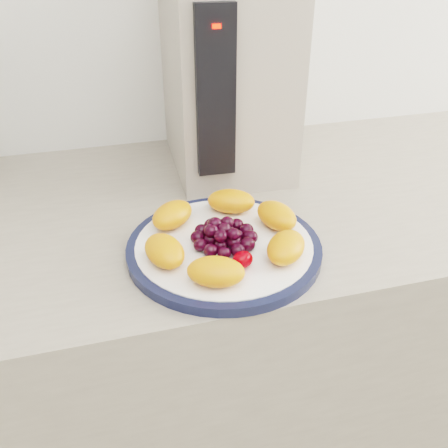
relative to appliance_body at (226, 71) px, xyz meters
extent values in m
cube|color=gray|center=(-0.16, -0.15, -0.63)|extent=(3.50, 0.60, 0.90)
cube|color=#9C654D|center=(-0.16, -0.15, -0.66)|extent=(3.48, 0.58, 0.84)
cylinder|color=#131936|center=(-0.09, -0.31, -0.18)|extent=(0.29, 0.29, 0.01)
cylinder|color=white|center=(-0.09, -0.31, -0.17)|extent=(0.26, 0.26, 0.02)
cube|color=#A3988A|center=(0.00, 0.00, 0.00)|extent=(0.22, 0.30, 0.37)
cube|color=black|center=(-0.06, -0.15, 0.01)|extent=(0.06, 0.02, 0.27)
cube|color=#FF0C05|center=(-0.06, -0.16, 0.11)|extent=(0.01, 0.01, 0.01)
ellipsoid|color=orange|center=(0.00, -0.29, -0.15)|extent=(0.07, 0.09, 0.04)
ellipsoid|color=orange|center=(-0.05, -0.23, -0.15)|extent=(0.09, 0.08, 0.04)
ellipsoid|color=orange|center=(-0.15, -0.24, -0.15)|extent=(0.09, 0.09, 0.04)
ellipsoid|color=orange|center=(-0.18, -0.34, -0.15)|extent=(0.07, 0.09, 0.04)
ellipsoid|color=orange|center=(-0.13, -0.40, -0.15)|extent=(0.09, 0.08, 0.04)
ellipsoid|color=orange|center=(-0.02, -0.37, -0.15)|extent=(0.09, 0.09, 0.04)
ellipsoid|color=black|center=(-0.09, -0.31, -0.16)|extent=(0.02, 0.02, 0.02)
ellipsoid|color=black|center=(-0.07, -0.31, -0.16)|extent=(0.02, 0.02, 0.02)
ellipsoid|color=black|center=(-0.08, -0.30, -0.16)|extent=(0.02, 0.02, 0.02)
ellipsoid|color=black|center=(-0.10, -0.30, -0.16)|extent=(0.02, 0.02, 0.02)
ellipsoid|color=black|center=(-0.11, -0.31, -0.16)|extent=(0.02, 0.02, 0.02)
ellipsoid|color=black|center=(-0.10, -0.33, -0.16)|extent=(0.02, 0.02, 0.02)
ellipsoid|color=black|center=(-0.08, -0.33, -0.16)|extent=(0.02, 0.02, 0.02)
ellipsoid|color=black|center=(-0.05, -0.30, -0.16)|extent=(0.02, 0.02, 0.02)
ellipsoid|color=black|center=(-0.06, -0.29, -0.16)|extent=(0.02, 0.02, 0.02)
ellipsoid|color=black|center=(-0.08, -0.28, -0.16)|extent=(0.02, 0.02, 0.02)
ellipsoid|color=black|center=(-0.10, -0.28, -0.16)|extent=(0.02, 0.02, 0.02)
ellipsoid|color=black|center=(-0.12, -0.29, -0.16)|extent=(0.02, 0.02, 0.02)
ellipsoid|color=black|center=(-0.13, -0.30, -0.16)|extent=(0.02, 0.02, 0.02)
ellipsoid|color=black|center=(-0.13, -0.32, -0.16)|extent=(0.02, 0.02, 0.02)
ellipsoid|color=black|center=(-0.12, -0.34, -0.16)|extent=(0.02, 0.02, 0.02)
ellipsoid|color=black|center=(-0.10, -0.35, -0.16)|extent=(0.02, 0.02, 0.02)
ellipsoid|color=black|center=(-0.08, -0.35, -0.16)|extent=(0.02, 0.02, 0.02)
ellipsoid|color=black|center=(-0.06, -0.34, -0.16)|extent=(0.02, 0.02, 0.02)
ellipsoid|color=black|center=(-0.05, -0.32, -0.16)|extent=(0.02, 0.02, 0.02)
ellipsoid|color=black|center=(-0.09, -0.31, -0.14)|extent=(0.02, 0.02, 0.02)
ellipsoid|color=black|center=(-0.08, -0.30, -0.14)|extent=(0.02, 0.02, 0.02)
ellipsoid|color=black|center=(-0.10, -0.30, -0.14)|extent=(0.02, 0.02, 0.02)
ellipsoid|color=black|center=(-0.11, -0.31, -0.14)|extent=(0.02, 0.02, 0.02)
ellipsoid|color=black|center=(-0.10, -0.33, -0.14)|extent=(0.02, 0.02, 0.02)
ellipsoid|color=black|center=(-0.08, -0.33, -0.14)|extent=(0.02, 0.02, 0.02)
ellipsoid|color=#C50005|center=(-0.11, -0.38, -0.15)|extent=(0.03, 0.03, 0.02)
ellipsoid|color=#C50005|center=(-0.08, -0.38, -0.15)|extent=(0.04, 0.03, 0.02)
camera|label=1|loc=(-0.25, -0.91, 0.25)|focal=40.00mm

